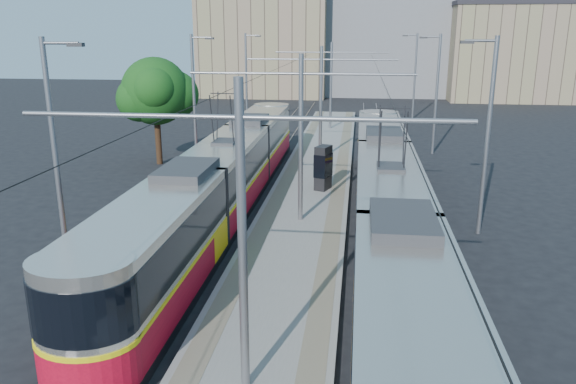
# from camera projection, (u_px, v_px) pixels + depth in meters

# --- Properties ---
(ground) EXTENTS (160.00, 160.00, 0.00)m
(ground) POSITION_uv_depth(u_px,v_px,m) (272.00, 314.00, 16.78)
(ground) COLOR black
(ground) RESTS_ON ground
(platform) EXTENTS (4.00, 50.00, 0.30)m
(platform) POSITION_uv_depth(u_px,v_px,m) (316.00, 173.00, 32.95)
(platform) COLOR gray
(platform) RESTS_ON ground
(tactile_strip_left) EXTENTS (0.70, 50.00, 0.01)m
(tactile_strip_left) POSITION_uv_depth(u_px,v_px,m) (292.00, 169.00, 33.09)
(tactile_strip_left) COLOR gray
(tactile_strip_left) RESTS_ON platform
(tactile_strip_right) EXTENTS (0.70, 50.00, 0.01)m
(tactile_strip_right) POSITION_uv_depth(u_px,v_px,m) (341.00, 171.00, 32.74)
(tactile_strip_right) COLOR gray
(tactile_strip_right) RESTS_ON platform
(rails) EXTENTS (8.71, 70.00, 0.03)m
(rails) POSITION_uv_depth(u_px,v_px,m) (316.00, 175.00, 32.99)
(rails) COLOR gray
(rails) RESTS_ON ground
(track_arrow) EXTENTS (1.20, 5.00, 0.01)m
(track_arrow) POSITION_uv_depth(u_px,v_px,m) (116.00, 362.00, 14.36)
(track_arrow) COLOR silver
(track_arrow) RESTS_ON ground
(tram_left) EXTENTS (2.43, 29.47, 5.50)m
(tram_left) POSITION_uv_depth(u_px,v_px,m) (226.00, 177.00, 25.84)
(tram_left) COLOR black
(tram_left) RESTS_ON ground
(tram_right) EXTENTS (2.43, 32.08, 5.50)m
(tram_right) POSITION_uv_depth(u_px,v_px,m) (389.00, 206.00, 21.04)
(tram_right) COLOR black
(tram_right) RESTS_ON ground
(catenary) EXTENTS (9.20, 70.00, 7.00)m
(catenary) POSITION_uv_depth(u_px,v_px,m) (313.00, 104.00, 29.03)
(catenary) COLOR gray
(catenary) RESTS_ON platform
(street_lamps) EXTENTS (15.18, 38.22, 8.00)m
(street_lamps) POSITION_uv_depth(u_px,v_px,m) (322.00, 96.00, 35.65)
(street_lamps) COLOR gray
(street_lamps) RESTS_ON ground
(shelter) EXTENTS (0.94, 1.18, 2.26)m
(shelter) POSITION_uv_depth(u_px,v_px,m) (323.00, 167.00, 28.65)
(shelter) COLOR black
(shelter) RESTS_ON platform
(tree) EXTENTS (4.59, 4.24, 6.67)m
(tree) POSITION_uv_depth(u_px,v_px,m) (160.00, 92.00, 34.74)
(tree) COLOR #382314
(tree) RESTS_ON ground
(building_left) EXTENTS (16.32, 12.24, 15.04)m
(building_left) POSITION_uv_depth(u_px,v_px,m) (266.00, 36.00, 73.12)
(building_left) COLOR gray
(building_left) RESTS_ON ground
(building_centre) EXTENTS (18.36, 14.28, 17.21)m
(building_centre) POSITION_uv_depth(u_px,v_px,m) (389.00, 28.00, 74.71)
(building_centre) COLOR slate
(building_centre) RESTS_ON ground
(building_right) EXTENTS (14.28, 10.20, 11.54)m
(building_right) POSITION_uv_depth(u_px,v_px,m) (507.00, 51.00, 68.08)
(building_right) COLOR gray
(building_right) RESTS_ON ground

